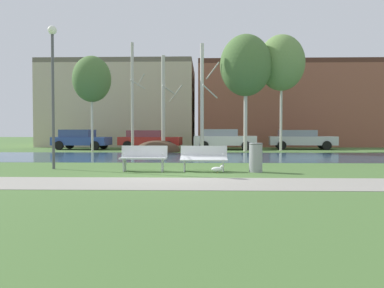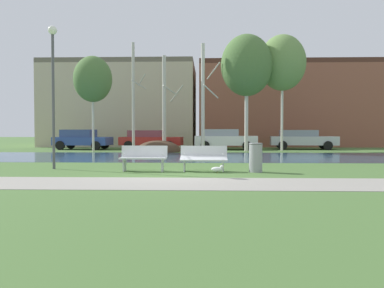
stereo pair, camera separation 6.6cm
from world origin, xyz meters
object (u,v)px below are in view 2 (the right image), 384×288
parked_wagon_fourth_silver (302,139)px  bench_left (144,157)px  parked_van_nearest_blue (82,139)px  parked_hatch_third_white (225,139)px  trash_bin (256,157)px  bench_right (204,158)px  seagull (217,169)px  streetlamp (53,73)px  parked_sedan_second_red (150,139)px

parked_wagon_fourth_silver → bench_left: bearing=-119.4°
parked_van_nearest_blue → parked_hatch_third_white: size_ratio=0.91×
trash_bin → parked_van_nearest_blue: 19.13m
bench_right → parked_wagon_fourth_silver: parked_wagon_fourth_silver is taller
trash_bin → seagull: size_ratio=2.21×
streetlamp → parked_wagon_fourth_silver: size_ratio=1.05×
streetlamp → parked_sedan_second_red: (1.39, 15.08, -2.71)m
trash_bin → parked_hatch_third_white: (-0.31, 15.84, 0.28)m
parked_sedan_second_red → parked_hatch_third_white: size_ratio=1.01×
bench_right → trash_bin: bearing=-6.2°
bench_left → parked_wagon_fourth_silver: (9.16, 16.25, 0.29)m
trash_bin → parked_wagon_fourth_silver: bearing=72.0°
streetlamp → seagull: bearing=-11.3°
streetlamp → parked_sedan_second_red: streetlamp is taller
parked_hatch_third_white → parked_wagon_fourth_silver: parked_hatch_third_white is taller
bench_left → parked_hatch_third_white: (3.50, 15.65, 0.32)m
seagull → parked_sedan_second_red: bearing=105.5°
bench_right → parked_hatch_third_white: parked_hatch_third_white is taller
parked_van_nearest_blue → parked_hatch_third_white: parked_hatch_third_white is taller
bench_left → parked_van_nearest_blue: bearing=114.2°
bench_right → trash_bin: trash_bin is taller
bench_left → streetlamp: (-3.38, 0.67, 2.99)m
bench_left → seagull: size_ratio=3.64×
bench_right → parked_sedan_second_red: (-4.05, 15.74, 0.28)m
parked_hatch_third_white → streetlamp: bearing=-114.6°
trash_bin → parked_hatch_third_white: size_ratio=0.21×
trash_bin → parked_sedan_second_red: bearing=110.0°
trash_bin → seagull: 1.38m
trash_bin → parked_wagon_fourth_silver: parked_wagon_fourth_silver is taller
parked_van_nearest_blue → parked_sedan_second_red: (5.02, 0.16, -0.02)m
bench_right → parked_sedan_second_red: bearing=104.4°
parked_sedan_second_red → parked_hatch_third_white: bearing=-1.0°
streetlamp → parked_van_nearest_blue: bearing=103.7°
bench_left → trash_bin: 3.81m
bench_right → parked_wagon_fourth_silver: 17.74m
bench_right → parked_van_nearest_blue: (-9.07, 15.59, 0.29)m
bench_left → parked_sedan_second_red: size_ratio=0.35×
streetlamp → parked_van_nearest_blue: (-3.63, 14.92, -2.70)m
streetlamp → bench_left: bearing=-11.2°
bench_left → streetlamp: size_ratio=0.31×
bench_right → parked_van_nearest_blue: parked_van_nearest_blue is taller
trash_bin → parked_wagon_fourth_silver: (5.35, 16.44, 0.26)m
parked_wagon_fourth_silver → bench_right: bearing=-113.6°
seagull → parked_van_nearest_blue: bearing=120.6°
trash_bin → parked_van_nearest_blue: (-10.81, 15.78, 0.26)m
parked_wagon_fourth_silver → parked_sedan_second_red: bearing=-177.4°
trash_bin → parked_sedan_second_red: 16.96m
bench_right → parked_van_nearest_blue: 18.04m
bench_left → parked_hatch_third_white: bearing=77.4°
parked_van_nearest_blue → parked_hatch_third_white: 10.50m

